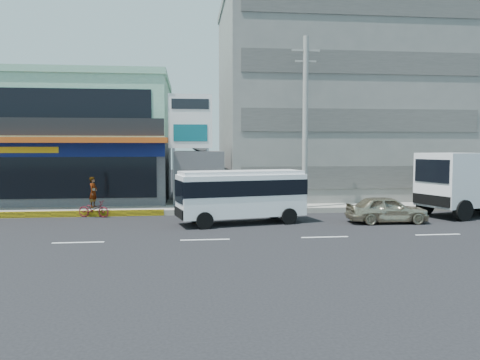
# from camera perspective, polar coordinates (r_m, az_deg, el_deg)

# --- Properties ---
(ground) EXTENTS (120.00, 120.00, 0.00)m
(ground) POSITION_cam_1_polar(r_m,az_deg,el_deg) (19.19, -4.28, -7.28)
(ground) COLOR black
(ground) RESTS_ON ground
(sidewalk) EXTENTS (70.00, 5.00, 0.30)m
(sidewalk) POSITION_cam_1_polar(r_m,az_deg,el_deg) (29.09, 4.92, -3.11)
(sidewalk) COLOR gray
(sidewalk) RESTS_ON ground
(shop_building) EXTENTS (12.40, 11.70, 8.00)m
(shop_building) POSITION_cam_1_polar(r_m,az_deg,el_deg) (33.56, -19.05, 4.22)
(shop_building) COLOR #424146
(shop_building) RESTS_ON ground
(concrete_building) EXTENTS (16.00, 12.00, 14.00)m
(concrete_building) POSITION_cam_1_polar(r_m,az_deg,el_deg) (35.60, 11.23, 9.18)
(concrete_building) COLOR gray
(concrete_building) RESTS_ON ground
(gap_structure) EXTENTS (3.00, 6.00, 3.50)m
(gap_structure) POSITION_cam_1_polar(r_m,az_deg,el_deg) (30.88, -5.12, 0.29)
(gap_structure) COLOR #424146
(gap_structure) RESTS_ON ground
(satellite_dish) EXTENTS (1.50, 1.50, 0.15)m
(satellite_dish) POSITION_cam_1_polar(r_m,az_deg,el_deg) (29.81, -5.10, 3.66)
(satellite_dish) COLOR slate
(satellite_dish) RESTS_ON gap_structure
(billboard) EXTENTS (2.60, 0.18, 6.90)m
(billboard) POSITION_cam_1_polar(r_m,az_deg,el_deg) (28.03, -6.06, 6.40)
(billboard) COLOR gray
(billboard) RESTS_ON ground
(utility_pole_near) EXTENTS (1.60, 0.30, 10.00)m
(utility_pole_near) POSITION_cam_1_polar(r_m,az_deg,el_deg) (27.08, 7.95, 6.94)
(utility_pole_near) COLOR #999993
(utility_pole_near) RESTS_ON ground
(minibus) EXTENTS (6.50, 3.27, 2.60)m
(minibus) POSITION_cam_1_polar(r_m,az_deg,el_deg) (22.94, 0.17, -1.49)
(minibus) COLOR white
(minibus) RESTS_ON ground
(sedan) EXTENTS (4.01, 1.71, 1.35)m
(sedan) POSITION_cam_1_polar(r_m,az_deg,el_deg) (24.37, 17.46, -3.43)
(sedan) COLOR #B5A98A
(sedan) RESTS_ON ground
(motorcycle_rider) EXTENTS (1.79, 1.01, 2.17)m
(motorcycle_rider) POSITION_cam_1_polar(r_m,az_deg,el_deg) (26.27, -17.42, -2.81)
(motorcycle_rider) COLOR #5D0D18
(motorcycle_rider) RESTS_ON ground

